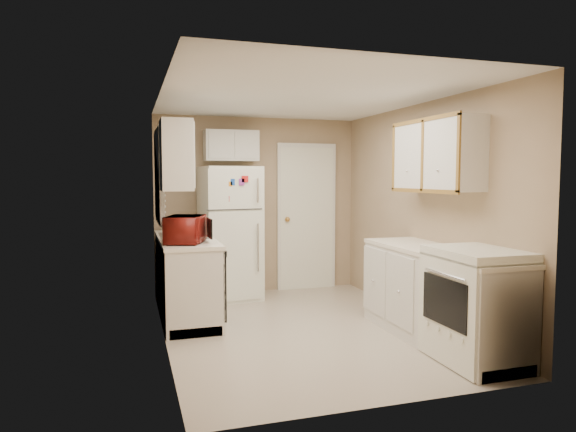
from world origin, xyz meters
name	(u,v)px	position (x,y,z in m)	size (l,w,h in m)	color
floor	(302,329)	(0.00, 0.00, 0.00)	(3.80, 3.80, 0.00)	beige
ceiling	(303,97)	(0.00, 0.00, 2.40)	(3.80, 3.80, 0.00)	white
wall_left	(163,218)	(-1.40, 0.00, 1.20)	(3.80, 3.80, 0.00)	tan
wall_right	(421,212)	(1.40, 0.00, 1.20)	(3.80, 3.80, 0.00)	tan
wall_back	(258,205)	(0.00, 1.90, 1.20)	(2.80, 2.80, 0.00)	tan
wall_front	(393,234)	(0.00, -1.90, 1.20)	(2.80, 2.80, 0.00)	tan
left_counter	(186,276)	(-1.10, 0.90, 0.45)	(0.60, 1.80, 0.90)	silver
dishwasher	(220,282)	(-0.81, 0.30, 0.49)	(0.03, 0.58, 0.72)	black
sink	(184,239)	(-1.10, 1.05, 0.86)	(0.54, 0.74, 0.16)	gray
microwave	(185,229)	(-1.15, 0.41, 1.05)	(0.28, 0.51, 0.34)	maroon
soap_bottle	(176,224)	(-1.15, 1.56, 1.00)	(0.10, 0.10, 0.22)	white
window_blinds	(160,176)	(-1.36, 1.05, 1.60)	(0.10, 0.98, 1.08)	silver
upper_cabinet_left	(176,156)	(-1.25, 0.22, 1.80)	(0.30, 0.45, 0.70)	silver
refrigerator	(230,233)	(-0.46, 1.58, 0.86)	(0.71, 0.69, 1.72)	white
cabinet_over_fridge	(231,146)	(-0.40, 1.75, 2.00)	(0.70, 0.30, 0.40)	silver
interior_door	(307,217)	(0.70, 1.86, 1.02)	(0.86, 0.06, 2.08)	white
right_counter	(438,296)	(1.10, -0.80, 0.45)	(0.60, 2.00, 0.90)	silver
stove	(478,305)	(1.12, -1.36, 0.49)	(0.66, 0.81, 0.99)	white
upper_cabinet_right	(437,156)	(1.25, -0.50, 1.80)	(0.30, 1.20, 0.70)	silver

